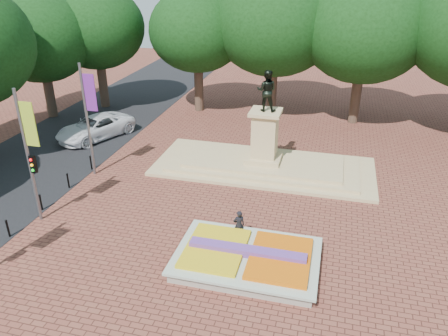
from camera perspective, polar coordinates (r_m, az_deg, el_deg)
name	(u,v)px	position (r m, az deg, el deg)	size (l,w,h in m)	color
ground	(235,237)	(21.68, 1.47, -8.94)	(90.00, 90.00, 0.00)	brown
asphalt_street	(34,162)	(31.82, -23.55, 0.69)	(9.00, 90.00, 0.02)	black
flower_bed	(247,258)	(19.71, 3.09, -11.66)	(6.30, 4.30, 0.91)	gray
monument	(264,156)	(28.13, 5.23, 1.61)	(14.00, 6.00, 6.40)	tan
tree_row_back	(319,39)	(35.87, 12.29, 16.11)	(44.80, 8.80, 10.43)	#3B2A20
banner_poles	(25,154)	(22.96, -24.55, 1.68)	(0.88, 11.17, 7.00)	slate
bollard_row	(25,214)	(24.63, -24.55, -5.49)	(0.12, 13.12, 0.98)	black
van	(95,127)	(34.37, -16.46, 5.12)	(2.76, 5.99, 1.67)	silver
pedestrian	(239,225)	(21.12, 1.96, -7.45)	(0.57, 0.37, 1.55)	black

